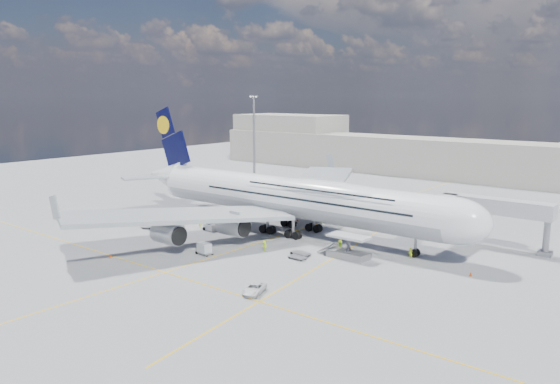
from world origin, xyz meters
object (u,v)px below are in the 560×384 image
Objects in this scene: cone_tail at (208,209)px; cone_wing_right_inner at (217,231)px; catering_truck_outer at (321,191)px; airliner at (292,197)px; dolly_back at (148,224)px; crew_wing at (200,224)px; crew_tug at (264,246)px; cone_wing_right_outer at (110,256)px; dolly_row_c at (204,248)px; dolly_row_a at (161,219)px; cone_wing_left_inner at (298,220)px; crew_van at (340,247)px; catering_truck_inner at (297,200)px; cone_wing_left_outer at (317,197)px; cargo_loader at (347,250)px; baggage_tug at (210,227)px; jet_bridge at (472,208)px; dolly_nose_near at (297,257)px; dolly_nose_far at (300,253)px; crew_loader at (340,241)px; cone_nose at (471,274)px; dolly_row_b at (175,222)px; service_van at (254,289)px; crew_nose at (411,253)px; light_mast at (254,140)px.

cone_wing_right_inner is at bearing -38.85° from cone_tail.
airliner is at bearing -52.23° from catering_truck_outer.
crew_wing is (7.72, 6.28, -0.10)m from dolly_back.
cone_wing_right_outer is (-16.55, -18.27, -0.57)m from crew_tug.
dolly_back is (-21.32, 5.41, -0.12)m from dolly_row_c.
catering_truck_outer reaches higher than cone_tail.
dolly_row_a is at bearing 121.65° from cone_wing_right_outer.
cone_wing_left_inner is (-4.84, 8.22, -6.61)m from airliner.
airliner reaches higher than crew_van.
cone_wing_left_inner is (18.85, 22.92, -0.64)m from dolly_back.
cone_tail is at bearing 143.80° from dolly_row_c.
crew_tug is at bearing -65.31° from catering_truck_inner.
dolly_row_a is 5.45× the size of cone_wing_right_inner.
crew_wing is at bearing -89.18° from cone_wing_left_outer.
cargo_loader is 51.06m from catering_truck_outer.
baggage_tug is 1.79× the size of crew_wing.
crew_wing is (-45.52, -19.36, -6.05)m from jet_bridge.
airliner is 28.46m from cone_tail.
dolly_row_c reaches higher than cone_wing_left_inner.
dolly_row_c is 1.08× the size of dolly_nose_near.
dolly_nose_far is 2.17× the size of crew_wing.
crew_loader is 0.98× the size of crew_van.
cone_tail is (-31.14, 16.99, -0.60)m from crew_tug.
crew_van reaches higher than cone_nose.
dolly_row_c is at bearing -68.18° from crew_loader.
crew_van is at bearing -16.67° from dolly_back.
baggage_tug is (12.02, 1.98, -0.13)m from dolly_row_a.
cone_wing_left_inner is at bearing -53.85° from catering_truck_outer.
crew_loader is (-17.30, -13.47, -5.87)m from jet_bridge.
dolly_row_b reaches higher than service_van.
airliner is 17.41× the size of service_van.
crew_tug reaches higher than dolly_nose_near.
cone_nose is at bearing -19.42° from crew_nose.
dolly_row_a is at bearing 158.56° from dolly_row_b.
light_mast reaches higher than cone_wing_right_outer.
cone_wing_right_inner is 0.92× the size of cone_wing_right_outer.
dolly_back reaches higher than crew_wing.
cargo_loader is 15.81× the size of cone_wing_left_inner.
catering_truck_inner is 56.08m from service_van.
cone_nose is at bearing 58.55° from crew_loader.
cone_wing_left_outer is (-27.42, 44.63, -0.03)m from dolly_nose_near.
catering_truck_outer is at bearing 123.76° from dolly_nose_near.
light_mast reaches higher than catering_truck_outer.
dolly_nose_near is at bearing -159.67° from cone_nose.
catering_truck_outer is at bearing 130.47° from dolly_nose_far.
cone_tail is (-43.86, 11.66, -0.99)m from cargo_loader.
dolly_row_a is 29.10m from crew_tug.
catering_truck_inner reaches higher than cone_wing_right_outer.
dolly_nose_far is 5.59× the size of cone_nose.
crew_van is at bearing -50.70° from cone_wing_left_outer.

